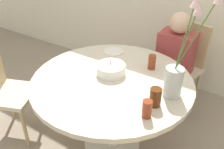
{
  "coord_description": "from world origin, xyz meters",
  "views": [
    {
      "loc": [
        0.89,
        -1.39,
        1.8
      ],
      "look_at": [
        0.0,
        0.0,
        0.77
      ],
      "focal_mm": 40.0,
      "sensor_mm": 36.0,
      "label": 1
    }
  ],
  "objects": [
    {
      "name": "drink_glass_2",
      "position": [
        0.42,
        -0.25,
        0.79
      ],
      "size": [
        0.06,
        0.06,
        0.12
      ],
      "color": "maroon",
      "rests_on": "dining_table"
    },
    {
      "name": "drink_glass_0",
      "position": [
        0.19,
        0.31,
        0.79
      ],
      "size": [
        0.06,
        0.06,
        0.12
      ],
      "color": "maroon",
      "rests_on": "dining_table"
    },
    {
      "name": "person_boy",
      "position": [
        0.23,
        0.82,
        0.51
      ],
      "size": [
        0.34,
        0.24,
        1.09
      ],
      "color": "#383333",
      "rests_on": "ground_plane"
    },
    {
      "name": "side_plate",
      "position": [
        -0.24,
        0.4,
        0.74
      ],
      "size": [
        0.19,
        0.19,
        0.01
      ],
      "color": "silver",
      "rests_on": "dining_table"
    },
    {
      "name": "chair_right_flank",
      "position": [
        -0.94,
        -0.36,
        0.53
      ],
      "size": [
        0.52,
        0.52,
        0.93
      ],
      "rotation": [
        0.0,
        0.0,
        1.94
      ],
      "color": "beige",
      "rests_on": "ground_plane"
    },
    {
      "name": "chair_near_front",
      "position": [
        0.27,
        0.97,
        0.53
      ],
      "size": [
        0.49,
        0.49,
        0.93
      ],
      "rotation": [
        0.0,
        0.0,
        -0.27
      ],
      "color": "beige",
      "rests_on": "ground_plane"
    },
    {
      "name": "drink_glass_1",
      "position": [
        0.42,
        -0.12,
        0.8
      ],
      "size": [
        0.08,
        0.08,
        0.13
      ],
      "color": "#51280F",
      "rests_on": "dining_table"
    },
    {
      "name": "birthday_cake",
      "position": [
        -0.05,
        0.06,
        0.77
      ],
      "size": [
        0.23,
        0.23,
        0.13
      ],
      "color": "white",
      "rests_on": "dining_table"
    },
    {
      "name": "ground_plane",
      "position": [
        0.0,
        0.0,
        0.0
      ],
      "size": [
        16.0,
        16.0,
        0.0
      ],
      "primitive_type": "plane",
      "color": "gray"
    },
    {
      "name": "dining_table",
      "position": [
        0.0,
        0.0,
        0.59
      ],
      "size": [
        1.27,
        1.27,
        0.73
      ],
      "color": "beige",
      "rests_on": "ground_plane"
    },
    {
      "name": "flower_vase",
      "position": [
        0.48,
        0.05,
        0.92
      ],
      "size": [
        0.24,
        0.15,
        0.71
      ],
      "color": "silver",
      "rests_on": "dining_table"
    }
  ]
}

